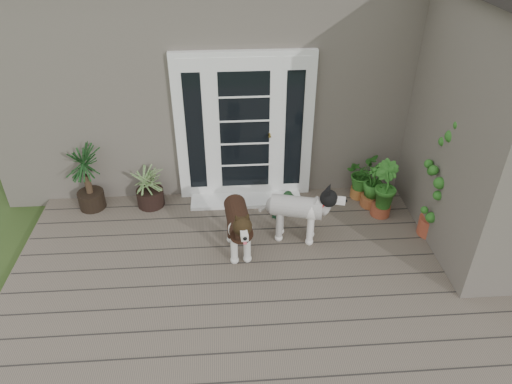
{
  "coord_description": "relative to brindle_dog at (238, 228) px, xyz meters",
  "views": [
    {
      "loc": [
        -0.45,
        -3.27,
        4.03
      ],
      "look_at": [
        -0.1,
        1.75,
        0.7
      ],
      "focal_mm": 32.92,
      "sensor_mm": 36.0,
      "label": 1
    }
  ],
  "objects": [
    {
      "name": "spider_plant",
      "position": [
        -1.22,
        1.11,
        -0.03
      ],
      "size": [
        0.81,
        0.81,
        0.68
      ],
      "primitive_type": null,
      "rotation": [
        0.0,
        0.0,
        0.32
      ],
      "color": "#899C60",
      "rests_on": "deck"
    },
    {
      "name": "brindle_dog",
      "position": [
        0.0,
        0.0,
        0.0
      ],
      "size": [
        0.47,
        0.92,
        0.74
      ],
      "primitive_type": null,
      "rotation": [
        0.0,
        0.0,
        3.24
      ],
      "color": "#341D13",
      "rests_on": "deck"
    },
    {
      "name": "door_unit",
      "position": [
        0.15,
        1.31,
        0.7
      ],
      "size": [
        1.9,
        0.14,
        2.15
      ],
      "primitive_type": "cube",
      "color": "white",
      "rests_on": "deck"
    },
    {
      "name": "herb_c",
      "position": [
        1.94,
        0.88,
        -0.1
      ],
      "size": [
        0.37,
        0.37,
        0.53
      ],
      "primitive_type": "imported",
      "rotation": [
        0.0,
        0.0,
        4.62
      ],
      "color": "#215017",
      "rests_on": "deck"
    },
    {
      "name": "yucca",
      "position": [
        -2.06,
        1.11,
        0.13
      ],
      "size": [
        0.9,
        0.9,
        1.01
      ],
      "primitive_type": null,
      "rotation": [
        0.0,
        0.0,
        -0.37
      ],
      "color": "black",
      "rests_on": "deck"
    },
    {
      "name": "herb_b",
      "position": [
        2.01,
        0.65,
        -0.07
      ],
      "size": [
        0.5,
        0.5,
        0.6
      ],
      "primitive_type": "imported",
      "rotation": [
        0.0,
        0.0,
        1.87
      ],
      "color": "#1C6521",
      "rests_on": "deck"
    },
    {
      "name": "clog_right",
      "position": [
        0.58,
        0.76,
        -0.33
      ],
      "size": [
        0.24,
        0.33,
        0.09
      ],
      "primitive_type": null,
      "rotation": [
        0.0,
        0.0,
        -0.38
      ],
      "color": "#173922",
      "rests_on": "deck"
    },
    {
      "name": "door_step",
      "position": [
        0.15,
        1.11,
        -0.35
      ],
      "size": [
        1.6,
        0.4,
        0.05
      ],
      "primitive_type": "cube",
      "color": "white",
      "rests_on": "deck"
    },
    {
      "name": "sapling",
      "position": [
        2.55,
        0.18,
        0.52
      ],
      "size": [
        0.55,
        0.55,
        1.77
      ],
      "primitive_type": null,
      "rotation": [
        0.0,
        0.0,
        0.06
      ],
      "color": "#1E5A19",
      "rests_on": "deck"
    },
    {
      "name": "house_wing",
      "position": [
        3.25,
        0.21,
        1.06
      ],
      "size": [
        1.6,
        2.4,
        3.1
      ],
      "primitive_type": "cube",
      "color": "#665E54",
      "rests_on": "ground"
    },
    {
      "name": "clog_left",
      "position": [
        0.81,
        1.06,
        -0.32
      ],
      "size": [
        0.25,
        0.35,
        0.09
      ],
      "primitive_type": null,
      "rotation": [
        0.0,
        0.0,
        0.37
      ],
      "color": "black",
      "rests_on": "deck"
    },
    {
      "name": "herb_a",
      "position": [
        1.82,
        1.11,
        -0.08
      ],
      "size": [
        0.61,
        0.61,
        0.58
      ],
      "primitive_type": "imported",
      "rotation": [
        0.0,
        0.0,
        1.08
      ],
      "color": "#175019",
      "rests_on": "deck"
    },
    {
      "name": "white_dog",
      "position": [
        0.75,
        0.21,
        -0.01
      ],
      "size": [
        0.94,
        0.58,
        0.73
      ],
      "primitive_type": null,
      "rotation": [
        0.0,
        0.0,
        -1.83
      ],
      "color": "silver",
      "rests_on": "deck"
    },
    {
      "name": "house_main",
      "position": [
        0.35,
        3.36,
        1.06
      ],
      "size": [
        7.4,
        4.0,
        3.1
      ],
      "primitive_type": "cube",
      "color": "#665E54",
      "rests_on": "ground"
    },
    {
      "name": "deck",
      "position": [
        0.35,
        -0.89,
        -0.43
      ],
      "size": [
        6.2,
        4.6,
        0.12
      ],
      "primitive_type": "cube",
      "color": "#6B5B4C",
      "rests_on": "ground"
    }
  ]
}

